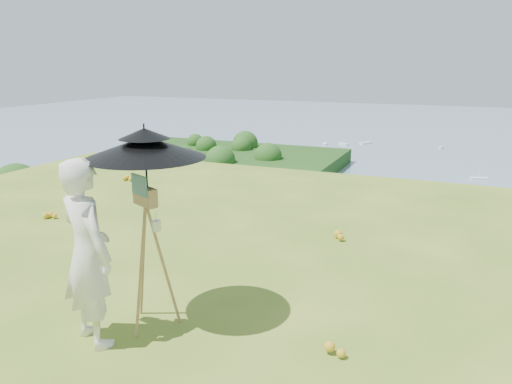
% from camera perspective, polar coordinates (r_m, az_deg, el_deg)
% --- Properties ---
extents(ground, '(14.00, 14.00, 0.00)m').
position_cam_1_polar(ground, '(7.00, -11.51, -8.77)').
color(ground, '#527321').
rests_on(ground, ground).
extents(shoreline_tier, '(170.00, 28.00, 8.00)m').
position_cam_1_polar(shoreline_tier, '(89.21, 18.47, -11.92)').
color(shoreline_tier, '#686153').
rests_on(shoreline_tier, bay_water).
extents(bay_water, '(700.00, 700.00, 0.00)m').
position_cam_1_polar(bay_water, '(248.03, 21.74, 5.08)').
color(bay_water, gray).
rests_on(bay_water, ground).
extents(peninsula, '(90.00, 60.00, 12.00)m').
position_cam_1_polar(peninsula, '(181.35, -3.34, 4.53)').
color(peninsula, '#12370F').
rests_on(peninsula, bay_water).
extents(slope_trees, '(110.00, 50.00, 6.00)m').
position_cam_1_polar(slope_trees, '(44.16, 16.23, -9.68)').
color(slope_trees, '#1F4A16').
rests_on(slope_trees, forest_slope).
extents(harbor_town, '(110.00, 22.00, 5.00)m').
position_cam_1_polar(harbor_town, '(86.58, 18.82, -8.05)').
color(harbor_town, silver).
rests_on(harbor_town, shoreline_tier).
extents(moored_boats, '(140.00, 140.00, 0.70)m').
position_cam_1_polar(moored_boats, '(170.97, 16.81, 1.72)').
color(moored_boats, white).
rests_on(moored_boats, bay_water).
extents(wildflowers, '(10.00, 10.50, 0.12)m').
position_cam_1_polar(wildflowers, '(7.17, -10.41, -7.63)').
color(wildflowers, gold).
rests_on(wildflowers, ground).
extents(painter, '(0.81, 0.69, 1.89)m').
position_cam_1_polar(painter, '(5.15, -18.70, -6.65)').
color(painter, white).
rests_on(painter, ground).
extents(field_easel, '(0.84, 0.84, 1.66)m').
position_cam_1_polar(field_easel, '(5.34, -12.20, -6.72)').
color(field_easel, olive).
rests_on(field_easel, ground).
extents(sun_umbrella, '(1.62, 1.62, 0.80)m').
position_cam_1_polar(sun_umbrella, '(5.10, -12.47, 3.20)').
color(sun_umbrella, black).
rests_on(sun_umbrella, field_easel).
extents(painter_cap, '(0.27, 0.28, 0.10)m').
position_cam_1_polar(painter_cap, '(4.91, -19.54, 3.10)').
color(painter_cap, '#D07283').
rests_on(painter_cap, painter).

